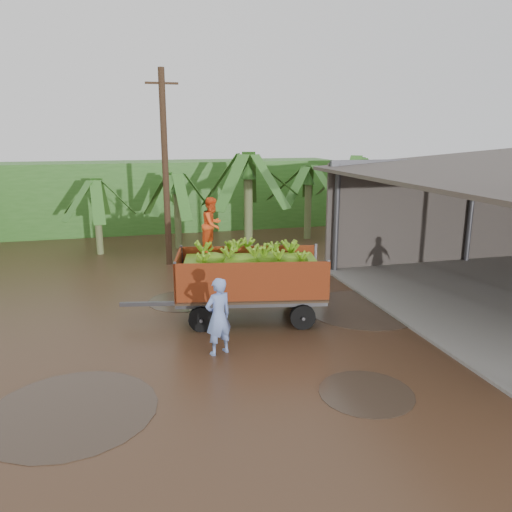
{
  "coord_description": "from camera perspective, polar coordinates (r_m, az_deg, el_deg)",
  "views": [
    {
      "loc": [
        -2.1,
        -10.93,
        5.08
      ],
      "look_at": [
        1.38,
        2.34,
        1.67
      ],
      "focal_mm": 35.0,
      "sensor_mm": 36.0,
      "label": 1
    }
  ],
  "objects": [
    {
      "name": "man_blue",
      "position": [
        11.67,
        -4.33,
        -6.9
      ],
      "size": [
        0.79,
        0.67,
        1.86
      ],
      "primitive_type": "imported",
      "rotation": [
        0.0,
        0.0,
        3.53
      ],
      "color": "#7995DC",
      "rests_on": "ground"
    },
    {
      "name": "utility_pole",
      "position": [
        19.4,
        -10.32,
        9.78
      ],
      "size": [
        1.2,
        0.24,
        7.36
      ],
      "color": "#47301E",
      "rests_on": "ground"
    },
    {
      "name": "banana_trailer",
      "position": [
        13.72,
        -0.75,
        -2.31
      ],
      "size": [
        5.69,
        2.7,
        3.37
      ],
      "rotation": [
        0.0,
        0.0,
        -0.2
      ],
      "color": "#AA3B18",
      "rests_on": "ground"
    },
    {
      "name": "banana_plants",
      "position": [
        18.37,
        -17.55,
        3.17
      ],
      "size": [
        23.71,
        20.63,
        4.21
      ],
      "color": "#2D661E",
      "rests_on": "ground"
    },
    {
      "name": "hedge_north",
      "position": [
        27.13,
        -14.5,
        6.59
      ],
      "size": [
        22.0,
        3.0,
        3.6
      ],
      "primitive_type": "cube",
      "color": "#2D661E",
      "rests_on": "ground"
    },
    {
      "name": "ground",
      "position": [
        12.23,
        -3.55,
        -10.59
      ],
      "size": [
        100.0,
        100.0,
        0.0
      ],
      "primitive_type": "plane",
      "color": "black",
      "rests_on": "ground"
    }
  ]
}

